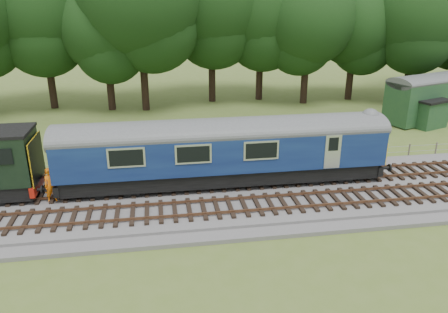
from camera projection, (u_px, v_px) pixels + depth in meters
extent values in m
plane|color=#4C6324|center=(251.00, 198.00, 23.95)|extent=(120.00, 120.00, 0.00)
cube|color=#4C4C4F|center=(251.00, 195.00, 23.89)|extent=(70.00, 7.00, 0.35)
cube|color=brown|center=(248.00, 185.00, 24.41)|extent=(66.50, 0.07, 0.14)
cube|color=brown|center=(243.00, 175.00, 25.74)|extent=(66.50, 0.07, 0.14)
cube|color=brown|center=(261.00, 209.00, 21.63)|extent=(66.50, 0.07, 0.14)
cube|color=brown|center=(254.00, 197.00, 22.96)|extent=(66.50, 0.07, 0.14)
cube|color=black|center=(224.00, 172.00, 24.69)|extent=(17.46, 2.52, 0.85)
cube|color=#0D194A|center=(224.00, 148.00, 24.19)|extent=(18.00, 2.80, 2.05)
cube|color=yellow|center=(375.00, 146.00, 25.64)|extent=(0.06, 2.74, 1.30)
cube|color=black|center=(324.00, 169.00, 25.63)|extent=(2.60, 2.00, 0.55)
cube|color=black|center=(115.00, 182.00, 23.88)|extent=(2.60, 2.00, 0.55)
cube|color=black|center=(9.00, 156.00, 22.49)|extent=(2.40, 2.55, 2.60)
cube|color=#A3180C|center=(38.00, 183.00, 23.22)|extent=(0.25, 2.60, 0.55)
cube|color=yellow|center=(37.00, 159.00, 22.75)|extent=(0.06, 2.55, 2.30)
imported|color=orange|center=(51.00, 185.00, 22.47)|extent=(0.81, 0.74, 1.86)
cube|color=#1C3E24|center=(425.00, 113.00, 36.72)|extent=(3.42, 3.42, 2.21)
cube|color=black|center=(427.00, 99.00, 36.30)|extent=(3.76, 3.76, 0.18)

